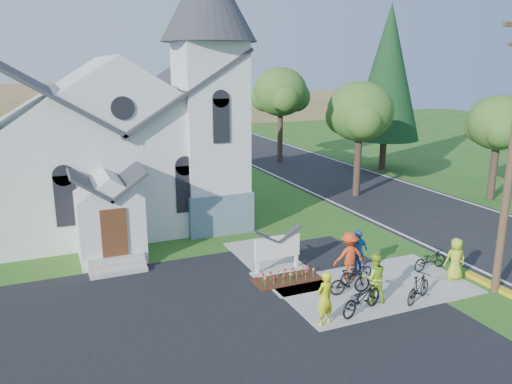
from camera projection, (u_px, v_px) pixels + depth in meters
name	position (u px, v px, depth m)	size (l,w,h in m)	color
ground	(347.00, 300.00, 17.40)	(120.00, 120.00, 0.00)	#295D1A
parking_lot	(162.00, 381.00, 12.94)	(20.00, 16.00, 0.02)	black
road	(349.00, 183.00, 34.57)	(8.00, 90.00, 0.02)	black
sidewalk	(374.00, 287.00, 18.41)	(7.00, 4.00, 0.05)	gray
church	(122.00, 121.00, 25.12)	(12.35, 12.00, 13.00)	silver
church_sign	(277.00, 248.00, 19.53)	(2.20, 0.40, 1.70)	gray
flower_bed	(287.00, 280.00, 18.98)	(2.60, 1.10, 0.07)	#36190E
tree_road_near	(360.00, 112.00, 30.03)	(4.00, 4.00, 7.05)	#33231C
tree_road_mid	(281.00, 92.00, 40.77)	(4.40, 4.40, 7.80)	#33231C
tree_road_far	(499.00, 123.00, 29.29)	(3.60, 3.60, 6.30)	#33231C
conifer	(388.00, 73.00, 37.32)	(5.20, 5.20, 12.40)	#33231C
distant_hills	(140.00, 108.00, 68.29)	(61.00, 10.00, 5.60)	olive
cyclist_0	(325.00, 298.00, 15.51)	(0.65, 0.42, 1.77)	yellow
bike_0	(362.00, 298.00, 16.34)	(0.68, 1.96, 1.03)	black
cyclist_1	(374.00, 278.00, 17.00)	(0.85, 0.66, 1.75)	#A3D528
bike_1	(350.00, 282.00, 17.68)	(0.44, 1.57, 0.94)	black
cyclist_2	(358.00, 252.00, 19.23)	(1.07, 0.44, 1.82)	#2265AA
bike_2	(356.00, 272.00, 18.63)	(0.55, 1.58, 0.83)	black
cyclist_3	(349.00, 256.00, 18.78)	(1.22, 0.70, 1.89)	red
bike_3	(418.00, 288.00, 17.13)	(0.46, 1.64, 0.98)	black
cyclist_4	(455.00, 259.00, 18.80)	(0.80, 0.52, 1.64)	#A7C124
bike_4	(430.00, 259.00, 19.81)	(0.57, 1.65, 0.87)	black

